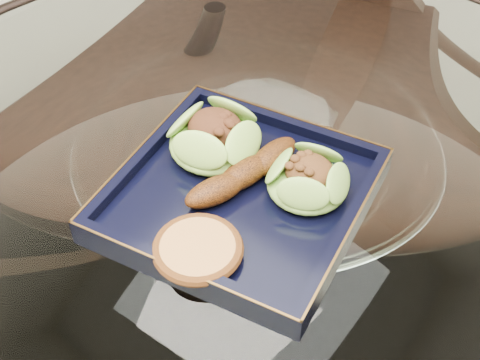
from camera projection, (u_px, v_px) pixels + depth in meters
The scene contains 7 objects.
dining_table at pixel (255, 259), 0.92m from camera, with size 1.13×1.13×0.77m.
dining_chair at pixel (270, 94), 1.30m from camera, with size 0.49×0.49×0.94m.
navy_plate at pixel (240, 198), 0.76m from camera, with size 0.27×0.27×0.02m, color black.
lettuce_wrap_left at pixel (214, 139), 0.79m from camera, with size 0.11×0.11×0.04m, color #71AC32.
lettuce_wrap_right at pixel (307, 181), 0.75m from camera, with size 0.09×0.09×0.03m, color #5D8C28.
roasted_plantain at pixel (245, 173), 0.76m from camera, with size 0.15×0.03×0.03m, color #562809.
crumb_patty at pixel (198, 250), 0.69m from camera, with size 0.08×0.08×0.02m, color #CB7F43.
Camera 1 is at (0.32, -0.48, 1.33)m, focal length 50.00 mm.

